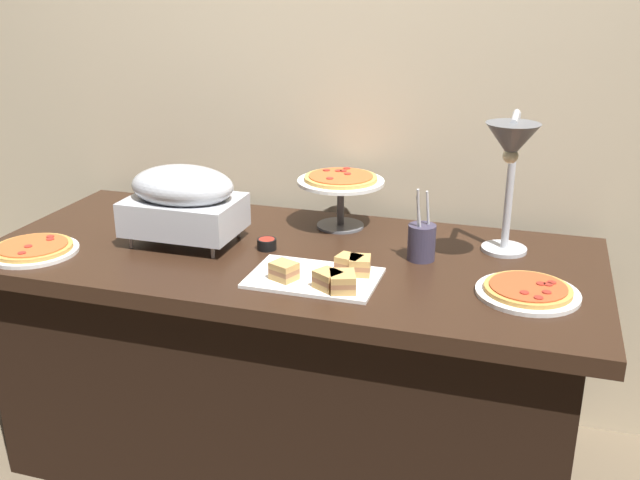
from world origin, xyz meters
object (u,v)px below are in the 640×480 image
object	(u,v)px
heat_lamp	(511,155)
sauce_cup_near	(267,244)
chafing_dish	(183,200)
pizza_plate_center	(528,291)
sandwich_platter	(325,275)
pizza_plate_front	(33,249)
pizza_plate_raised_stand	(341,185)
utensil_holder	(422,241)

from	to	relation	value
heat_lamp	sauce_cup_near	size ratio (longest dim) A/B	7.27
chafing_dish	pizza_plate_center	world-z (taller)	chafing_dish
chafing_dish	sandwich_platter	size ratio (longest dim) A/B	0.97
pizza_plate_front	pizza_plate_center	xyz separation A→B (m)	(1.48, 0.13, -0.00)
pizza_plate_front	pizza_plate_raised_stand	bearing A→B (deg)	31.92
heat_lamp	sauce_cup_near	bearing A→B (deg)	-174.47
pizza_plate_front	sauce_cup_near	xyz separation A→B (m)	(0.68, 0.25, 0.01)
pizza_plate_front	sandwich_platter	world-z (taller)	sandwich_platter
chafing_dish	pizza_plate_raised_stand	size ratio (longest dim) A/B	1.21
pizza_plate_raised_stand	utensil_holder	distance (m)	0.39
pizza_plate_raised_stand	sauce_cup_near	world-z (taller)	pizza_plate_raised_stand
pizza_plate_center	sauce_cup_near	size ratio (longest dim) A/B	4.56
utensil_holder	pizza_plate_front	bearing A→B (deg)	-165.18
pizza_plate_front	sauce_cup_near	size ratio (longest dim) A/B	4.50
sandwich_platter	pizza_plate_front	bearing A→B (deg)	-176.62
heat_lamp	pizza_plate_raised_stand	xyz separation A→B (m)	(-0.55, 0.21, -0.19)
heat_lamp	pizza_plate_center	bearing A→B (deg)	-65.24
pizza_plate_center	heat_lamp	bearing A→B (deg)	114.76
sandwich_platter	pizza_plate_raised_stand	bearing A→B (deg)	100.47
pizza_plate_raised_stand	sandwich_platter	bearing A→B (deg)	-79.53
pizza_plate_center	pizza_plate_raised_stand	xyz separation A→B (m)	(-0.64, 0.39, 0.13)
sauce_cup_near	heat_lamp	bearing A→B (deg)	5.53
pizza_plate_front	pizza_plate_raised_stand	xyz separation A→B (m)	(0.84, 0.52, 0.13)
pizza_plate_raised_stand	utensil_holder	xyz separation A→B (m)	(0.32, -0.22, -0.09)
chafing_dish	pizza_plate_center	bearing A→B (deg)	-5.01
utensil_holder	sandwich_platter	bearing A→B (deg)	-132.31
pizza_plate_raised_stand	utensil_holder	world-z (taller)	utensil_holder
heat_lamp	sandwich_platter	xyz separation A→B (m)	(-0.46, -0.26, -0.32)
pizza_plate_center	sauce_cup_near	xyz separation A→B (m)	(-0.80, 0.11, 0.01)
pizza_plate_front	heat_lamp	bearing A→B (deg)	12.80
utensil_holder	sauce_cup_near	bearing A→B (deg)	-173.02
chafing_dish	utensil_holder	bearing A→B (deg)	5.98
sandwich_platter	utensil_holder	size ratio (longest dim) A/B	1.58
chafing_dish	pizza_plate_raised_stand	distance (m)	0.53
chafing_dish	pizza_plate_front	bearing A→B (deg)	-150.87
pizza_plate_front	sandwich_platter	distance (m)	0.93
pizza_plate_front	sauce_cup_near	world-z (taller)	sauce_cup_near
pizza_plate_front	utensil_holder	distance (m)	1.20
chafing_dish	sauce_cup_near	world-z (taller)	chafing_dish
chafing_dish	pizza_plate_raised_stand	world-z (taller)	chafing_dish
sauce_cup_near	pizza_plate_raised_stand	bearing A→B (deg)	59.66
utensil_holder	chafing_dish	bearing A→B (deg)	-174.02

